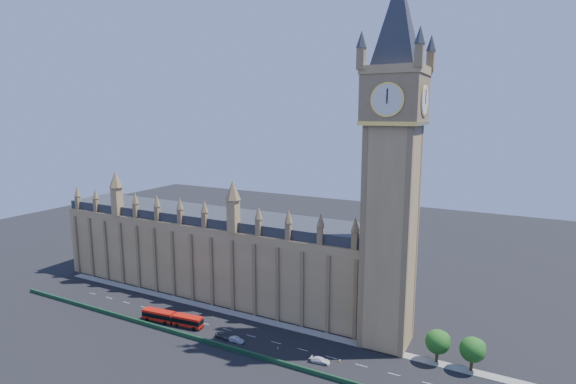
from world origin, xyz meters
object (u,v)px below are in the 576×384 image
at_px(red_bus, 172,318).
at_px(car_white, 320,360).
at_px(car_silver, 236,340).
at_px(car_grey, 223,335).

xyz_separation_m(red_bus, car_white, (46.85, 0.91, -1.05)).
height_order(red_bus, car_white, red_bus).
bearing_deg(car_silver, red_bus, 89.32).
height_order(car_grey, car_white, car_grey).
height_order(car_silver, car_white, car_white).
xyz_separation_m(red_bus, car_silver, (22.69, -0.23, -1.05)).
bearing_deg(car_silver, car_grey, 88.39).
relative_size(red_bus, car_white, 4.05).
height_order(red_bus, car_grey, red_bus).
bearing_deg(car_silver, car_white, -87.37).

